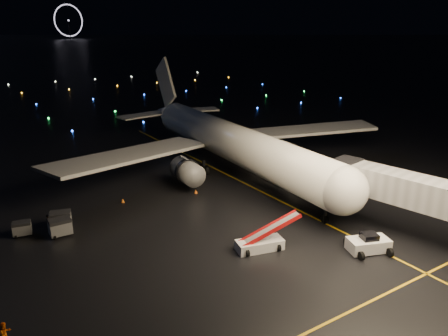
{
  "coord_description": "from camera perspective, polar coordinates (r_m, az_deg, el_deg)",
  "views": [
    {
      "loc": [
        -21.25,
        -28.41,
        20.8
      ],
      "look_at": [
        5.0,
        12.0,
        5.0
      ],
      "focal_mm": 35.0,
      "sensor_mm": 36.0,
      "label": 1
    }
  ],
  "objects": [
    {
      "name": "lane_centre",
      "position": [
        58.5,
        4.15,
        -2.71
      ],
      "size": [
        0.25,
        80.0,
        0.02
      ],
      "primitive_type": "cube",
      "color": "gold",
      "rests_on": "ground"
    },
    {
      "name": "baggage_cart_0",
      "position": [
        50.3,
        -20.54,
        -6.37
      ],
      "size": [
        2.5,
        2.06,
        1.83
      ],
      "primitive_type": "cube",
      "rotation": [
        0.0,
        0.0,
        -0.29
      ],
      "color": "slate",
      "rests_on": "ground"
    },
    {
      "name": "airliner",
      "position": [
        65.47,
        -0.32,
        6.52
      ],
      "size": [
        56.53,
        54.01,
        15.19
      ],
      "primitive_type": null,
      "rotation": [
        0.0,
        0.0,
        -0.06
      ],
      "color": "silver",
      "rests_on": "ground"
    },
    {
      "name": "baggage_cart_3",
      "position": [
        50.18,
        -24.87,
        -7.19
      ],
      "size": [
        2.0,
        1.58,
        1.52
      ],
      "primitive_type": "cube",
      "rotation": [
        0.0,
        0.0,
        -0.2
      ],
      "color": "slate",
      "rests_on": "ground"
    },
    {
      "name": "baggage_cart_1",
      "position": [
        50.73,
        -20.88,
        -6.36
      ],
      "size": [
        2.15,
        1.8,
        1.56
      ],
      "primitive_type": "cube",
      "rotation": [
        0.0,
        0.0,
        0.32
      ],
      "color": "slate",
      "rests_on": "ground"
    },
    {
      "name": "ferris_wheel",
      "position": [
        772.47,
        -19.62,
        17.55
      ],
      "size": [
        49.33,
        16.8,
        52.0
      ],
      "primitive_type": null,
      "rotation": [
        0.0,
        0.0,
        0.26
      ],
      "color": "black",
      "rests_on": "ground"
    },
    {
      "name": "taxiway_lights",
      "position": [
        137.63,
        -23.99,
        7.99
      ],
      "size": [
        164.0,
        92.0,
        0.36
      ],
      "primitive_type": null,
      "color": "black",
      "rests_on": "ground"
    },
    {
      "name": "safety_cone_2",
      "position": [
        55.28,
        -13.08,
        -4.16
      ],
      "size": [
        0.59,
        0.59,
        0.51
      ],
      "primitive_type": "cone",
      "rotation": [
        0.0,
        0.0,
        0.39
      ],
      "color": "orange",
      "rests_on": "ground"
    },
    {
      "name": "crew_c",
      "position": [
        49.41,
        -19.98,
        -6.84
      ],
      "size": [
        0.8,
        1.06,
        1.68
      ],
      "primitive_type": "imported",
      "rotation": [
        0.0,
        0.0,
        -1.12
      ],
      "color": "orange",
      "rests_on": "ground"
    },
    {
      "name": "safety_cone_0",
      "position": [
        56.88,
        -3.7,
        -3.06
      ],
      "size": [
        0.48,
        0.48,
        0.5
      ],
      "primitive_type": "cone",
      "rotation": [
        0.0,
        0.0,
        -0.08
      ],
      "color": "orange",
      "rests_on": "ground"
    },
    {
      "name": "pushback_tug",
      "position": [
        44.74,
        18.35,
        -9.21
      ],
      "size": [
        4.39,
        3.29,
        1.87
      ],
      "primitive_type": "cube",
      "rotation": [
        0.0,
        0.0,
        -0.36
      ],
      "color": "silver",
      "rests_on": "ground"
    },
    {
      "name": "baggage_cart_2",
      "position": [
        48.56,
        -20.61,
        -7.26
      ],
      "size": [
        2.16,
        1.52,
        1.84
      ],
      "primitive_type": "cube",
      "rotation": [
        0.0,
        0.0,
        -0.0
      ],
      "color": "slate",
      "rests_on": "ground"
    },
    {
      "name": "crew_b",
      "position": [
        34.92,
        -26.67,
        -18.8
      ],
      "size": [
        1.11,
        1.05,
        1.81
      ],
      "primitive_type": "imported",
      "rotation": [
        0.0,
        0.0,
        0.56
      ],
      "color": "orange",
      "rests_on": "ground"
    },
    {
      "name": "safety_cone_1",
      "position": [
        64.19,
        -5.79,
        -0.63
      ],
      "size": [
        0.45,
        0.45,
        0.47
      ],
      "primitive_type": "cone",
      "rotation": [
        0.0,
        0.0,
        -0.1
      ],
      "color": "orange",
      "rests_on": "ground"
    },
    {
      "name": "belt_loader",
      "position": [
        42.64,
        4.72,
        -8.63
      ],
      "size": [
        6.97,
        3.41,
        3.26
      ],
      "primitive_type": null,
      "rotation": [
        0.0,
        0.0,
        -0.24
      ],
      "color": "silver",
      "rests_on": "ground"
    }
  ]
}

